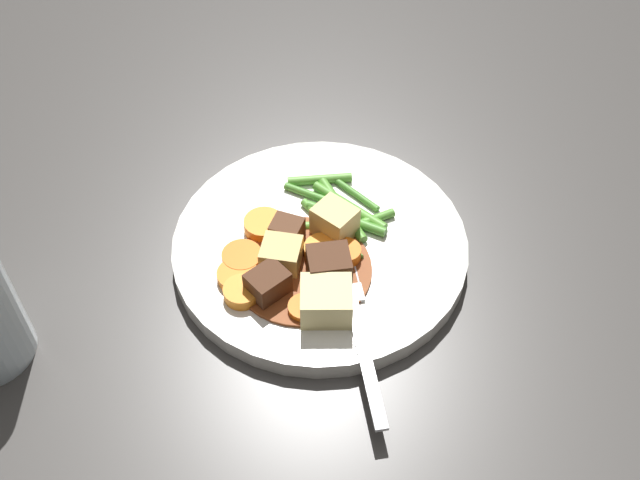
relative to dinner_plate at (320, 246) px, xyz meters
name	(u,v)px	position (x,y,z in m)	size (l,w,h in m)	color
ground_plane	(320,253)	(0.00, 0.00, -0.01)	(3.00, 3.00, 0.00)	#423F3D
dinner_plate	(320,246)	(0.00, 0.00, 0.00)	(0.26, 0.26, 0.02)	white
stew_sauce	(297,267)	(0.04, 0.00, 0.01)	(0.12, 0.12, 0.00)	brown
carrot_slice_0	(242,292)	(0.08, -0.03, 0.01)	(0.03, 0.03, 0.01)	orange
carrot_slice_1	(322,288)	(0.05, 0.02, 0.01)	(0.03, 0.03, 0.01)	orange
carrot_slice_2	(242,257)	(0.05, -0.05, 0.01)	(0.03, 0.03, 0.01)	orange
carrot_slice_3	(304,309)	(0.08, 0.02, 0.01)	(0.03, 0.03, 0.01)	orange
carrot_slice_4	(238,275)	(0.07, -0.05, 0.01)	(0.03, 0.03, 0.01)	orange
carrot_slice_5	(264,225)	(0.01, -0.05, 0.01)	(0.03, 0.03, 0.01)	orange
carrot_slice_6	(345,254)	(0.01, 0.03, 0.02)	(0.03, 0.03, 0.01)	orange
carrot_slice_7	(323,251)	(0.02, 0.01, 0.01)	(0.03, 0.03, 0.01)	orange
potato_chunk_0	(326,301)	(0.07, 0.04, 0.02)	(0.04, 0.04, 0.03)	#EAD68C
potato_chunk_1	(281,255)	(0.04, -0.02, 0.02)	(0.03, 0.03, 0.02)	#DBBC6B
potato_chunk_2	(335,222)	(-0.01, 0.01, 0.02)	(0.03, 0.03, 0.03)	#E5CC7A
meat_chunk_0	(287,232)	(0.01, -0.03, 0.02)	(0.03, 0.02, 0.02)	#56331E
meat_chunk_1	(329,267)	(0.04, 0.02, 0.02)	(0.03, 0.03, 0.03)	#4C2B19
meat_chunk_2	(268,284)	(0.07, -0.02, 0.02)	(0.03, 0.03, 0.02)	#4C2B19
green_bean_0	(341,236)	(-0.01, 0.02, 0.01)	(0.01, 0.01, 0.06)	#599E38
green_bean_1	(358,225)	(-0.03, 0.03, 0.01)	(0.01, 0.01, 0.07)	#599E38
green_bean_2	(330,225)	(-0.02, 0.00, 0.01)	(0.01, 0.01, 0.07)	#599E38
green_bean_3	(349,206)	(-0.04, 0.01, 0.01)	(0.01, 0.01, 0.08)	#599E38
green_bean_4	(307,226)	(-0.01, -0.02, 0.01)	(0.01, 0.01, 0.06)	#66AD42
green_bean_5	(318,197)	(-0.04, -0.02, 0.01)	(0.01, 0.01, 0.07)	#4C8E33
green_bean_6	(355,193)	(-0.06, 0.01, 0.01)	(0.01, 0.01, 0.06)	#4C8E33
green_bean_7	(320,179)	(-0.07, -0.03, 0.01)	(0.01, 0.01, 0.06)	#66AD42
green_bean_8	(346,219)	(-0.03, 0.01, 0.01)	(0.01, 0.01, 0.08)	#4C8E33
green_bean_9	(342,210)	(-0.04, 0.01, 0.01)	(0.01, 0.01, 0.08)	#599E38
fork	(357,324)	(0.07, 0.06, 0.01)	(0.16, 0.11, 0.00)	silver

